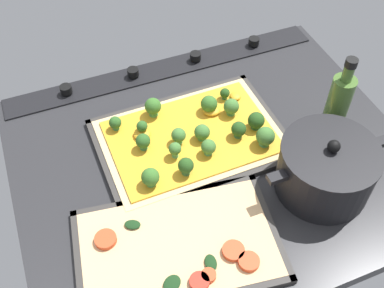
{
  "coord_description": "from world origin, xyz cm",
  "views": [
    {
      "loc": [
        27.53,
        56.15,
        76.94
      ],
      "look_at": [
        4.62,
        -0.93,
        5.27
      ],
      "focal_mm": 43.74,
      "sensor_mm": 36.0,
      "label": 1
    }
  ],
  "objects_px": {
    "baking_tray_front": "(191,140)",
    "cooking_pot": "(326,169)",
    "baking_tray_back": "(178,246)",
    "oil_bottle": "(337,106)",
    "broccoli_pizza": "(194,135)",
    "veggie_pizza_back": "(180,246)"
  },
  "relations": [
    {
      "from": "broccoli_pizza",
      "to": "cooking_pot",
      "type": "height_order",
      "value": "cooking_pot"
    },
    {
      "from": "broccoli_pizza",
      "to": "baking_tray_back",
      "type": "distance_m",
      "value": 0.26
    },
    {
      "from": "baking_tray_front",
      "to": "oil_bottle",
      "type": "distance_m",
      "value": 0.31
    },
    {
      "from": "veggie_pizza_back",
      "to": "cooking_pot",
      "type": "height_order",
      "value": "cooking_pot"
    },
    {
      "from": "oil_bottle",
      "to": "baking_tray_back",
      "type": "bearing_deg",
      "value": 18.61
    },
    {
      "from": "baking_tray_front",
      "to": "cooking_pot",
      "type": "relative_size",
      "value": 1.57
    },
    {
      "from": "broccoli_pizza",
      "to": "baking_tray_front",
      "type": "bearing_deg",
      "value": -23.79
    },
    {
      "from": "broccoli_pizza",
      "to": "veggie_pizza_back",
      "type": "relative_size",
      "value": 1.02
    },
    {
      "from": "veggie_pizza_back",
      "to": "cooking_pot",
      "type": "xyz_separation_m",
      "value": [
        -0.31,
        -0.03,
        0.05
      ]
    },
    {
      "from": "broccoli_pizza",
      "to": "baking_tray_back",
      "type": "xyz_separation_m",
      "value": [
        0.12,
        0.23,
        -0.02
      ]
    },
    {
      "from": "baking_tray_front",
      "to": "cooking_pot",
      "type": "height_order",
      "value": "cooking_pot"
    },
    {
      "from": "broccoli_pizza",
      "to": "baking_tray_back",
      "type": "bearing_deg",
      "value": 61.52
    },
    {
      "from": "baking_tray_back",
      "to": "cooking_pot",
      "type": "bearing_deg",
      "value": -175.99
    },
    {
      "from": "baking_tray_back",
      "to": "baking_tray_front",
      "type": "bearing_deg",
      "value": -117.18
    },
    {
      "from": "oil_bottle",
      "to": "cooking_pot",
      "type": "bearing_deg",
      "value": 51.1
    },
    {
      "from": "baking_tray_back",
      "to": "oil_bottle",
      "type": "xyz_separation_m",
      "value": [
        -0.41,
        -0.14,
        0.08
      ]
    },
    {
      "from": "baking_tray_front",
      "to": "oil_bottle",
      "type": "height_order",
      "value": "oil_bottle"
    },
    {
      "from": "baking_tray_front",
      "to": "baking_tray_back",
      "type": "bearing_deg",
      "value": 62.82
    },
    {
      "from": "broccoli_pizza",
      "to": "oil_bottle",
      "type": "bearing_deg",
      "value": 162.6
    },
    {
      "from": "veggie_pizza_back",
      "to": "oil_bottle",
      "type": "xyz_separation_m",
      "value": [
        -0.41,
        -0.14,
        0.08
      ]
    },
    {
      "from": "broccoli_pizza",
      "to": "cooking_pot",
      "type": "xyz_separation_m",
      "value": [
        -0.19,
        0.2,
        0.04
      ]
    },
    {
      "from": "baking_tray_front",
      "to": "baking_tray_back",
      "type": "relative_size",
      "value": 1.01
    }
  ]
}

